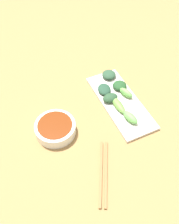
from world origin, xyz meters
name	(u,v)px	position (x,y,z in m)	size (l,w,h in m)	color
tabletop	(93,114)	(0.00, 0.00, 0.01)	(2.10, 2.10, 0.02)	#9C7746
sauce_bowl	(55,128)	(-0.16, -0.02, 0.04)	(0.15, 0.15, 0.04)	white
serving_plate	(120,102)	(0.12, 0.00, 0.03)	(0.14, 0.35, 0.01)	silver
broccoli_leafy_0	(109,75)	(0.14, 0.14, 0.04)	(0.06, 0.06, 0.02)	#2B4C34
broccoli_leafy_1	(120,86)	(0.15, 0.07, 0.04)	(0.06, 0.06, 0.02)	#224B25
broccoli_stalk_2	(118,105)	(0.10, -0.02, 0.04)	(0.03, 0.10, 0.02)	#68A244
broccoli_stalk_3	(130,117)	(0.11, -0.10, 0.05)	(0.03, 0.07, 0.03)	#67B455
broccoli_leafy_4	(104,89)	(0.09, 0.08, 0.04)	(0.05, 0.06, 0.02)	#244632
broccoli_stalk_5	(126,93)	(0.15, 0.02, 0.05)	(0.03, 0.06, 0.03)	#6EB953
broccoli_leafy_6	(110,98)	(0.08, 0.02, 0.05)	(0.06, 0.04, 0.03)	#284A2E
chopsticks	(103,173)	(-0.08, -0.24, 0.02)	(0.13, 0.21, 0.01)	olive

